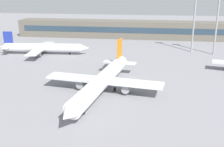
# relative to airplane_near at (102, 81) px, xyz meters

# --- Properties ---
(ground_plane) EXTENTS (400.00, 400.00, 0.00)m
(ground_plane) POSITION_rel_airplane_near_xyz_m (6.73, 7.63, -3.37)
(ground_plane) COLOR gray
(terminal_building) EXTENTS (134.00, 12.13, 9.00)m
(terminal_building) POSITION_rel_airplane_near_xyz_m (6.73, 81.60, 1.14)
(terminal_building) COLOR #5B564C
(terminal_building) RESTS_ON ground_plane
(airplane_near) EXTENTS (31.33, 44.60, 11.04)m
(airplane_near) POSITION_rel_airplane_near_xyz_m (0.00, 0.00, 0.00)
(airplane_near) COLOR white
(airplane_near) RESTS_ON ground_plane
(airplane_far) EXTENTS (37.11, 25.95, 9.16)m
(airplane_far) POSITION_rel_airplane_near_xyz_m (-31.07, 38.35, -0.57)
(airplane_far) COLOR white
(airplane_far) RESTS_ON ground_plane
(floodlight_tower_west) EXTENTS (3.20, 0.80, 23.87)m
(floodlight_tower_west) POSITION_rel_airplane_near_xyz_m (37.08, 48.20, 10.56)
(floodlight_tower_west) COLOR gray
(floodlight_tower_west) RESTS_ON ground_plane
(floodlight_tower_east) EXTENTS (3.20, 0.80, 23.52)m
(floodlight_tower_east) POSITION_rel_airplane_near_xyz_m (28.87, 51.88, 10.38)
(floodlight_tower_east) COLOR gray
(floodlight_tower_east) RESTS_ON ground_plane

